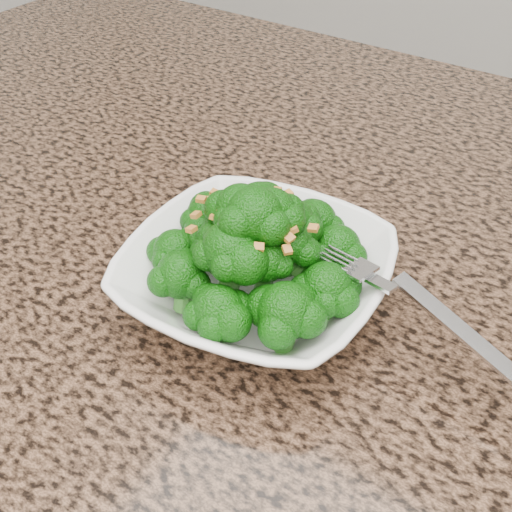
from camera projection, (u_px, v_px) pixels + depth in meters
The scene contains 5 objects.
granite_counter at pixel (324, 283), 0.60m from camera, with size 1.64×1.04×0.03m, color brown.
bowl at pixel (256, 277), 0.54m from camera, with size 0.22×0.22×0.05m, color white.
broccoli_pile at pixel (256, 214), 0.50m from camera, with size 0.19×0.19×0.08m, color #105609, non-canonical shape.
garlic_topping at pixel (256, 168), 0.47m from camera, with size 0.11×0.11×0.01m, color #C78130, non-canonical shape.
fork at pixel (386, 286), 0.48m from camera, with size 0.19×0.03×0.01m, color silver, non-canonical shape.
Camera 1 is at (0.20, -0.10, 1.28)m, focal length 45.00 mm.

